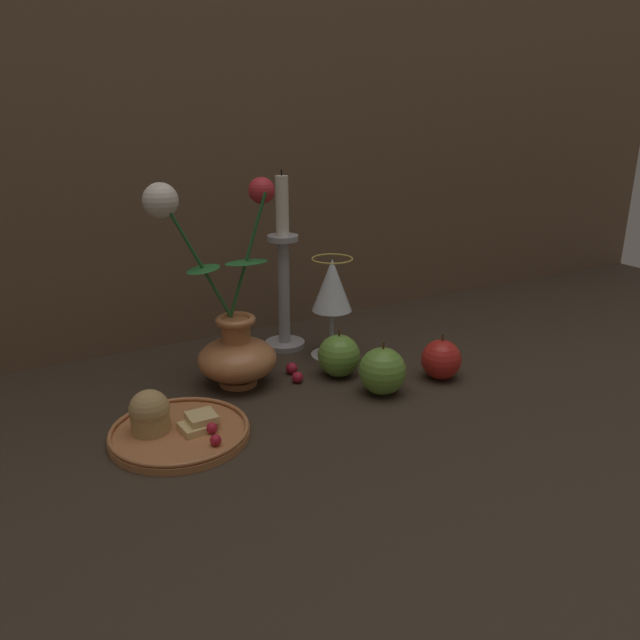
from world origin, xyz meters
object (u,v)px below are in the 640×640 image
at_px(candlestick, 284,278).
at_px(apple_at_table_edge, 382,371).
at_px(vase, 232,334).
at_px(plate_with_pastries, 172,426).
at_px(apple_beside_vase, 339,356).
at_px(apple_near_glass, 441,360).
at_px(wine_glass, 332,289).

distance_m(candlestick, apple_at_table_edge, 0.27).
bearing_deg(vase, plate_with_pastries, -138.64).
height_order(apple_beside_vase, apple_at_table_edge, apple_at_table_edge).
xyz_separation_m(candlestick, apple_at_table_edge, (0.05, -0.25, -0.10)).
relative_size(plate_with_pastries, candlestick, 0.59).
bearing_deg(apple_at_table_edge, plate_with_pastries, 175.89).
relative_size(apple_beside_vase, apple_near_glass, 1.06).
relative_size(candlestick, apple_near_glass, 4.14).
distance_m(vase, wine_glass, 0.21).
distance_m(plate_with_pastries, apple_near_glass, 0.45).
relative_size(apple_near_glass, apple_at_table_edge, 0.90).
bearing_deg(candlestick, apple_at_table_edge, -79.59).
xyz_separation_m(vase, apple_beside_vase, (0.17, -0.05, -0.05)).
bearing_deg(wine_glass, apple_near_glass, -58.55).
relative_size(apple_beside_vase, apple_at_table_edge, 0.96).
relative_size(plate_with_pastries, apple_near_glass, 2.43).
distance_m(apple_beside_vase, apple_near_glass, 0.17).
bearing_deg(apple_near_glass, wine_glass, 121.45).
height_order(vase, apple_near_glass, vase).
bearing_deg(wine_glass, plate_with_pastries, -155.90).
bearing_deg(wine_glass, apple_at_table_edge, -93.20).
bearing_deg(plate_with_pastries, wine_glass, 24.10).
xyz_separation_m(vase, plate_with_pastries, (-0.14, -0.12, -0.07)).
height_order(wine_glass, apple_beside_vase, wine_glass).
xyz_separation_m(vase, wine_glass, (0.20, 0.03, 0.04)).
bearing_deg(plate_with_pastries, apple_beside_vase, 12.40).
distance_m(vase, plate_with_pastries, 0.20).
xyz_separation_m(wine_glass, apple_at_table_edge, (-0.01, -0.17, -0.09)).
distance_m(wine_glass, candlestick, 0.10).
bearing_deg(apple_beside_vase, plate_with_pastries, -167.60).
bearing_deg(apple_near_glass, apple_at_table_edge, 179.84).
xyz_separation_m(vase, apple_near_glass, (0.31, -0.14, -0.05)).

